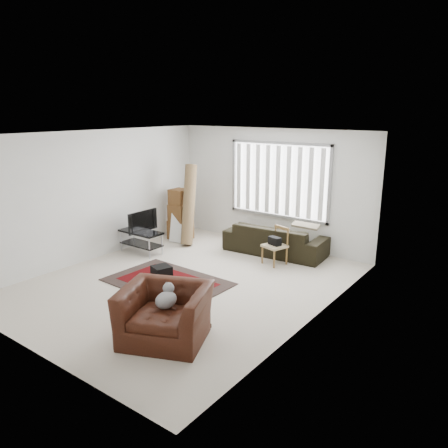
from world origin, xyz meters
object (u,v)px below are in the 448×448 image
object	(u,v)px
moving_boxes	(180,216)
tv_stand	(141,237)
side_chair	(275,244)
armchair	(165,310)
sofa	(275,235)

from	to	relation	value
moving_boxes	tv_stand	bearing A→B (deg)	-88.57
tv_stand	side_chair	xyz separation A→B (m)	(2.75, 1.16, 0.07)
armchair	sofa	bearing A→B (deg)	75.67
moving_boxes	side_chair	size ratio (longest dim) A/B	1.59
sofa	side_chair	xyz separation A→B (m)	(0.34, -0.59, 0.00)
moving_boxes	armchair	world-z (taller)	moving_boxes
sofa	armchair	size ratio (longest dim) A/B	1.51
tv_stand	armchair	bearing A→B (deg)	-38.15
armchair	moving_boxes	bearing A→B (deg)	106.30
moving_boxes	side_chair	bearing A→B (deg)	-3.51
moving_boxes	sofa	size ratio (longest dim) A/B	0.55
tv_stand	sofa	xyz separation A→B (m)	(2.40, 1.75, 0.07)
tv_stand	armchair	world-z (taller)	armchair
sofa	side_chair	bearing A→B (deg)	115.71
tv_stand	moving_boxes	distance (m)	1.34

